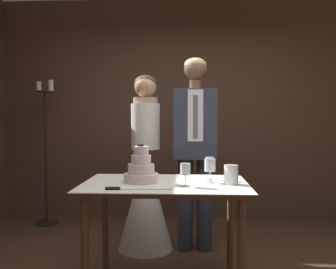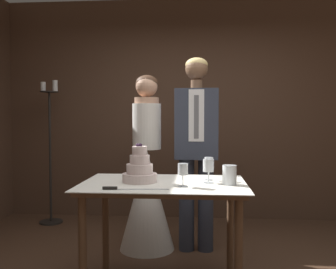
{
  "view_description": "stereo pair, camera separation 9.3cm",
  "coord_description": "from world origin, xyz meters",
  "px_view_note": "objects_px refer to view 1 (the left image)",
  "views": [
    {
      "loc": [
        -0.01,
        -2.7,
        1.31
      ],
      "look_at": [
        -0.17,
        0.52,
        1.16
      ],
      "focal_mm": 40.0,
      "sensor_mm": 36.0,
      "label": 1
    },
    {
      "loc": [
        0.09,
        -2.69,
        1.31
      ],
      "look_at": [
        -0.17,
        0.52,
        1.16
      ],
      "focal_mm": 40.0,
      "sensor_mm": 36.0,
      "label": 2
    }
  ],
  "objects_px": {
    "wine_glass_middle": "(185,170)",
    "hurricane_candle": "(231,175)",
    "bride": "(146,185)",
    "tiered_cake": "(141,170)",
    "cake_knife": "(126,189)",
    "groom": "(195,142)",
    "wine_glass_far": "(210,164)",
    "candle_stand": "(46,158)",
    "cake_table": "(165,196)",
    "wine_glass_near": "(210,166)"
  },
  "relations": [
    {
      "from": "bride",
      "to": "groom",
      "type": "xyz_separation_m",
      "value": [
        0.48,
        -0.0,
        0.43
      ]
    },
    {
      "from": "wine_glass_middle",
      "to": "cake_knife",
      "type": "bearing_deg",
      "value": -161.34
    },
    {
      "from": "tiered_cake",
      "to": "cake_knife",
      "type": "distance_m",
      "value": 0.32
    },
    {
      "from": "cake_table",
      "to": "tiered_cake",
      "type": "height_order",
      "value": "tiered_cake"
    },
    {
      "from": "cake_table",
      "to": "wine_glass_near",
      "type": "distance_m",
      "value": 0.41
    },
    {
      "from": "cake_knife",
      "to": "wine_glass_middle",
      "type": "relative_size",
      "value": 2.71
    },
    {
      "from": "wine_glass_middle",
      "to": "bride",
      "type": "bearing_deg",
      "value": 111.58
    },
    {
      "from": "wine_glass_near",
      "to": "wine_glass_middle",
      "type": "bearing_deg",
      "value": -137.15
    },
    {
      "from": "wine_glass_far",
      "to": "bride",
      "type": "distance_m",
      "value": 0.96
    },
    {
      "from": "tiered_cake",
      "to": "wine_glass_near",
      "type": "distance_m",
      "value": 0.52
    },
    {
      "from": "groom",
      "to": "wine_glass_far",
      "type": "bearing_deg",
      "value": -81.7
    },
    {
      "from": "hurricane_candle",
      "to": "groom",
      "type": "relative_size",
      "value": 0.08
    },
    {
      "from": "wine_glass_middle",
      "to": "wine_glass_far",
      "type": "distance_m",
      "value": 0.35
    },
    {
      "from": "cake_knife",
      "to": "wine_glass_middle",
      "type": "distance_m",
      "value": 0.44
    },
    {
      "from": "wine_glass_far",
      "to": "candle_stand",
      "type": "bearing_deg",
      "value": 141.36
    },
    {
      "from": "hurricane_candle",
      "to": "bride",
      "type": "distance_m",
      "value": 1.17
    },
    {
      "from": "tiered_cake",
      "to": "bride",
      "type": "height_order",
      "value": "bride"
    },
    {
      "from": "groom",
      "to": "candle_stand",
      "type": "bearing_deg",
      "value": 155.5
    },
    {
      "from": "wine_glass_near",
      "to": "cake_table",
      "type": "bearing_deg",
      "value": -177.41
    },
    {
      "from": "bride",
      "to": "wine_glass_near",
      "type": "bearing_deg",
      "value": -54.95
    },
    {
      "from": "cake_table",
      "to": "hurricane_candle",
      "type": "bearing_deg",
      "value": -5.01
    },
    {
      "from": "wine_glass_far",
      "to": "groom",
      "type": "distance_m",
      "value": 0.72
    },
    {
      "from": "tiered_cake",
      "to": "cake_table",
      "type": "bearing_deg",
      "value": -3.96
    },
    {
      "from": "bride",
      "to": "wine_glass_middle",
      "type": "bearing_deg",
      "value": -68.42
    },
    {
      "from": "cake_table",
      "to": "wine_glass_far",
      "type": "distance_m",
      "value": 0.44
    },
    {
      "from": "groom",
      "to": "cake_table",
      "type": "bearing_deg",
      "value": -106.07
    },
    {
      "from": "hurricane_candle",
      "to": "bride",
      "type": "relative_size",
      "value": 0.08
    },
    {
      "from": "cake_table",
      "to": "cake_knife",
      "type": "distance_m",
      "value": 0.4
    },
    {
      "from": "tiered_cake",
      "to": "wine_glass_middle",
      "type": "distance_m",
      "value": 0.38
    },
    {
      "from": "wine_glass_near",
      "to": "bride",
      "type": "xyz_separation_m",
      "value": [
        -0.58,
        0.83,
        -0.3
      ]
    },
    {
      "from": "wine_glass_near",
      "to": "hurricane_candle",
      "type": "xyz_separation_m",
      "value": [
        0.15,
        -0.06,
        -0.06
      ]
    },
    {
      "from": "wine_glass_middle",
      "to": "hurricane_candle",
      "type": "bearing_deg",
      "value": 18.64
    },
    {
      "from": "tiered_cake",
      "to": "bride",
      "type": "bearing_deg",
      "value": 94.03
    },
    {
      "from": "cake_table",
      "to": "wine_glass_near",
      "type": "relative_size",
      "value": 6.86
    },
    {
      "from": "cake_knife",
      "to": "wine_glass_middle",
      "type": "height_order",
      "value": "wine_glass_middle"
    },
    {
      "from": "tiered_cake",
      "to": "cake_knife",
      "type": "height_order",
      "value": "tiered_cake"
    },
    {
      "from": "wine_glass_far",
      "to": "hurricane_candle",
      "type": "bearing_deg",
      "value": -51.98
    },
    {
      "from": "wine_glass_near",
      "to": "candle_stand",
      "type": "height_order",
      "value": "candle_stand"
    },
    {
      "from": "wine_glass_near",
      "to": "candle_stand",
      "type": "bearing_deg",
      "value": 139.0
    },
    {
      "from": "wine_glass_near",
      "to": "bride",
      "type": "bearing_deg",
      "value": 125.05
    },
    {
      "from": "wine_glass_far",
      "to": "candle_stand",
      "type": "distance_m",
      "value": 2.43
    },
    {
      "from": "cake_table",
      "to": "bride",
      "type": "relative_size",
      "value": 0.72
    },
    {
      "from": "wine_glass_near",
      "to": "candle_stand",
      "type": "distance_m",
      "value": 2.51
    },
    {
      "from": "cake_table",
      "to": "bride",
      "type": "height_order",
      "value": "bride"
    },
    {
      "from": "hurricane_candle",
      "to": "candle_stand",
      "type": "distance_m",
      "value": 2.66
    },
    {
      "from": "cake_knife",
      "to": "wine_glass_far",
      "type": "bearing_deg",
      "value": 31.25
    },
    {
      "from": "tiered_cake",
      "to": "candle_stand",
      "type": "distance_m",
      "value": 2.14
    },
    {
      "from": "wine_glass_near",
      "to": "wine_glass_far",
      "type": "bearing_deg",
      "value": 86.91
    },
    {
      "from": "bride",
      "to": "hurricane_candle",
      "type": "bearing_deg",
      "value": -50.41
    },
    {
      "from": "wine_glass_near",
      "to": "hurricane_candle",
      "type": "bearing_deg",
      "value": -20.97
    }
  ]
}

